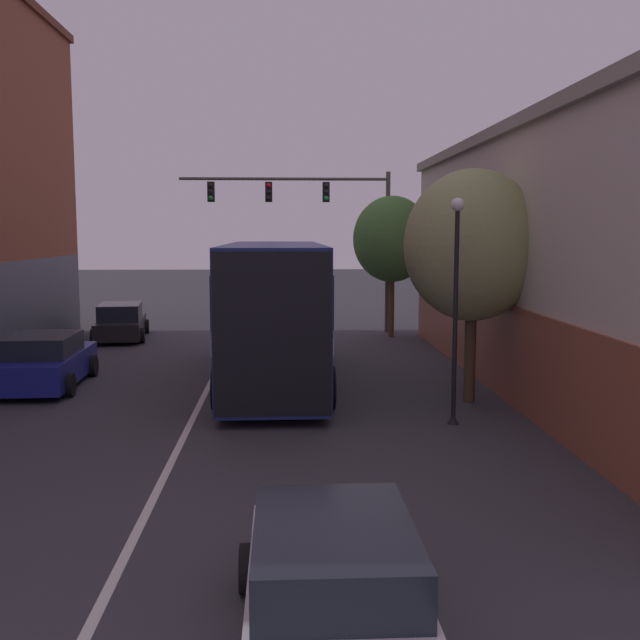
{
  "coord_description": "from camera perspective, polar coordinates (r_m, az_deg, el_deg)",
  "views": [
    {
      "loc": [
        2.07,
        -2.45,
        4.12
      ],
      "look_at": [
        2.92,
        15.78,
        1.96
      ],
      "focal_mm": 42.0,
      "sensor_mm": 36.0,
      "label": 1
    }
  ],
  "objects": [
    {
      "name": "lane_center_line",
      "position": [
        19.02,
        -8.89,
        -5.84
      ],
      "size": [
        0.14,
        44.0,
        0.01
      ],
      "color": "silver",
      "rests_on": "ground_plane"
    },
    {
      "name": "hatchback_foreground",
      "position": [
        7.76,
        1.18,
        -20.31
      ],
      "size": [
        2.03,
        4.53,
        1.26
      ],
      "rotation": [
        0.0,
        0.0,
        1.58
      ],
      "color": "silver",
      "rests_on": "ground_plane"
    },
    {
      "name": "traffic_signal_gantry",
      "position": [
        30.48,
        -0.1,
        8.16
      ],
      "size": [
        8.47,
        0.36,
        6.53
      ],
      "color": "#514C47",
      "rests_on": "ground_plane"
    },
    {
      "name": "parked_car_left_near",
      "position": [
        21.24,
        -20.33,
        -3.01
      ],
      "size": [
        2.29,
        4.44,
        1.43
      ],
      "rotation": [
        0.0,
        0.0,
        1.61
      ],
      "color": "navy",
      "rests_on": "ground_plane"
    },
    {
      "name": "street_tree_far",
      "position": [
        29.42,
        5.51,
        6.13
      ],
      "size": [
        3.05,
        2.74,
        5.51
      ],
      "color": "brown",
      "rests_on": "ground_plane"
    },
    {
      "name": "parked_car_left_mid",
      "position": [
        29.9,
        -14.94,
        -0.16
      ],
      "size": [
        2.33,
        4.61,
        1.38
      ],
      "rotation": [
        0.0,
        0.0,
        1.69
      ],
      "color": "black",
      "rests_on": "ground_plane"
    },
    {
      "name": "bus",
      "position": [
        20.35,
        -3.51,
        1.08
      ],
      "size": [
        2.91,
        10.05,
        3.8
      ],
      "rotation": [
        0.0,
        0.0,
        1.58
      ],
      "color": "navy",
      "rests_on": "ground_plane"
    },
    {
      "name": "street_lamp",
      "position": [
        16.09,
        10.29,
        1.26
      ],
      "size": [
        0.29,
        0.29,
        4.83
      ],
      "color": "black",
      "rests_on": "ground_plane"
    },
    {
      "name": "street_tree_near",
      "position": [
        18.29,
        11.55,
        5.56
      ],
      "size": [
        3.29,
        2.97,
        5.61
      ],
      "color": "#4C3823",
      "rests_on": "ground_plane"
    }
  ]
}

